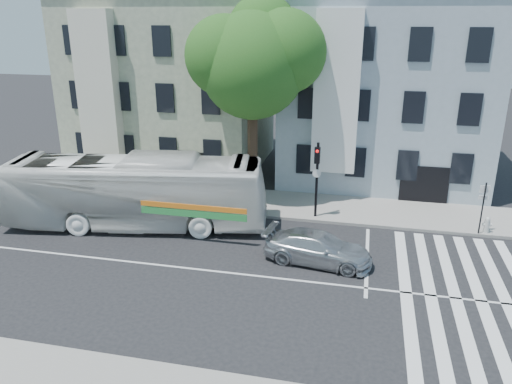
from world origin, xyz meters
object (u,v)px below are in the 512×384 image
(sedan, at_px, (318,248))
(traffic_signal, at_px, (317,171))
(bus, at_px, (135,192))
(fire_hydrant, at_px, (487,225))

(sedan, distance_m, traffic_signal, 5.12)
(bus, height_order, sedan, bus)
(sedan, relative_size, traffic_signal, 1.14)
(traffic_signal, xyz_separation_m, fire_hydrant, (8.25, -0.15, -2.07))
(bus, height_order, fire_hydrant, bus)
(bus, xyz_separation_m, fire_hydrant, (16.88, 2.57, -1.25))
(bus, distance_m, sedan, 9.54)
(sedan, height_order, traffic_signal, traffic_signal)
(bus, height_order, traffic_signal, traffic_signal)
(bus, relative_size, sedan, 2.80)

